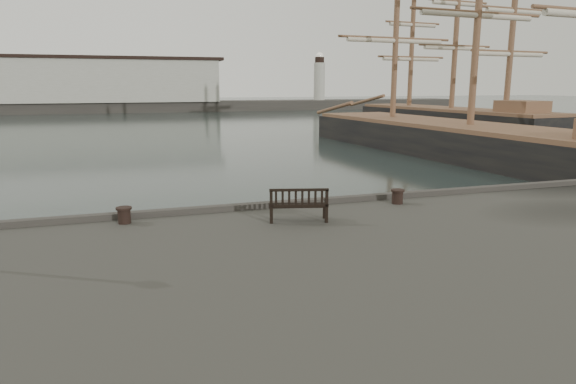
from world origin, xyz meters
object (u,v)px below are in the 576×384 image
object	(u,v)px
bollard_left	(124,215)
bollard_right	(397,197)
bench	(298,211)
tall_ship_main	(468,148)
tall_ship_far	(450,125)

from	to	relation	value
bollard_left	bollard_right	bearing A→B (deg)	-1.44
bench	tall_ship_main	xyz separation A→B (m)	(20.08, 18.89, -1.16)
bollard_left	bollard_right	size ratio (longest dim) A/B	0.99
tall_ship_main	tall_ship_far	bearing A→B (deg)	53.62
bench	bollard_right	distance (m)	3.96
bench	bollard_right	xyz separation A→B (m)	(3.81, 1.08, -0.07)
bench	bollard_left	size ratio (longest dim) A/B	3.79
bench	bollard_right	size ratio (longest dim) A/B	3.73
bollard_left	bollard_right	xyz separation A→B (m)	(8.55, -0.21, 0.00)
bollard_right	bench	bearing A→B (deg)	-164.17
bench	tall_ship_far	size ratio (longest dim) A/B	0.06
bollard_right	tall_ship_main	distance (m)	24.15
tall_ship_far	tall_ship_main	bearing A→B (deg)	-126.74
bollard_right	tall_ship_far	distance (m)	45.57
bench	bollard_left	bearing A→B (deg)	179.88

